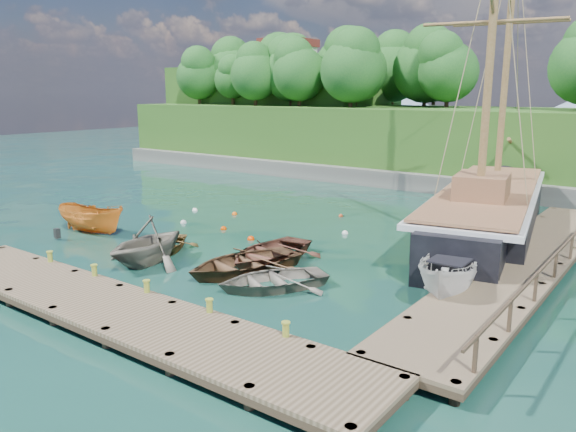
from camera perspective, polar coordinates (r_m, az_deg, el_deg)
name	(u,v)px	position (r m, az deg, el deg)	size (l,w,h in m)	color
ground	(210,263)	(25.04, -7.98, -4.76)	(160.00, 160.00, 0.00)	#173629
dock_near	(114,309)	(19.46, -17.31, -9.03)	(20.00, 3.20, 1.10)	brown
dock_east	(526,262)	(25.53, 23.00, -4.31)	(3.20, 24.00, 1.10)	brown
bollard_0	(52,276)	(25.11, -22.87, -5.61)	(0.26, 0.26, 0.45)	olive
bollard_1	(96,291)	(22.68, -18.93, -7.20)	(0.26, 0.26, 0.45)	olive
bollard_2	(148,309)	(20.40, -14.04, -9.11)	(0.26, 0.26, 0.45)	olive
bollard_3	(210,330)	(18.34, -7.91, -11.39)	(0.26, 0.26, 0.45)	olive
bollard_4	(286,356)	(16.56, -0.22, -14.02)	(0.26, 0.26, 0.45)	olive
rowboat_0	(159,253)	(26.99, -12.93, -3.68)	(2.93, 4.10, 0.85)	brown
rowboat_1	(148,263)	(25.51, -14.01, -4.69)	(3.66, 4.24, 2.23)	slate
rowboat_2	(243,272)	(23.64, -4.55, -5.73)	(3.67, 5.14, 1.07)	#523621
rowboat_3	(272,288)	(21.79, -1.62, -7.31)	(3.08, 4.32, 0.89)	slate
rowboat_4	(269,261)	(25.15, -1.93, -4.56)	(3.50, 4.90, 1.02)	brown
motorboat_orange	(93,232)	(31.84, -19.21, -1.59)	(1.67, 4.45, 1.72)	orange
cabin_boat_white	(449,296)	(21.75, 16.01, -7.86)	(1.93, 5.13, 1.98)	silver
schooner	(487,215)	(31.31, 19.55, 0.12)	(7.96, 25.94, 18.88)	black
mooring_buoy_0	(183,223)	(32.71, -10.58, -0.72)	(0.36, 0.36, 0.36)	silver
mooring_buoy_1	(224,229)	(30.91, -6.56, -1.37)	(0.34, 0.34, 0.34)	#D83F00
mooring_buoy_2	(251,240)	(28.68, -3.79, -2.42)	(0.37, 0.37, 0.37)	#EB3800
mooring_buoy_3	(345,234)	(29.94, 5.81, -1.81)	(0.33, 0.33, 0.33)	white
mooring_buoy_4	(235,215)	(34.53, -5.45, 0.14)	(0.33, 0.33, 0.33)	#E7570B
mooring_buoy_5	(341,217)	(34.00, 5.40, -0.06)	(0.28, 0.28, 0.28)	#EA5422
mooring_buoy_6	(195,211)	(35.94, -9.43, 0.52)	(0.34, 0.34, 0.34)	white
mooring_buoy_7	(279,255)	(25.97, -0.90, -4.00)	(0.35, 0.35, 0.35)	orange
headland	(337,110)	(56.77, 4.96, 10.65)	(51.00, 19.31, 12.90)	#474744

